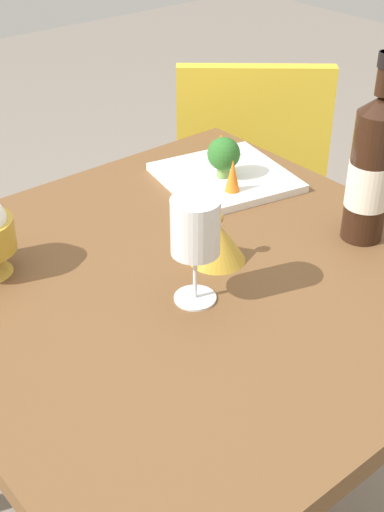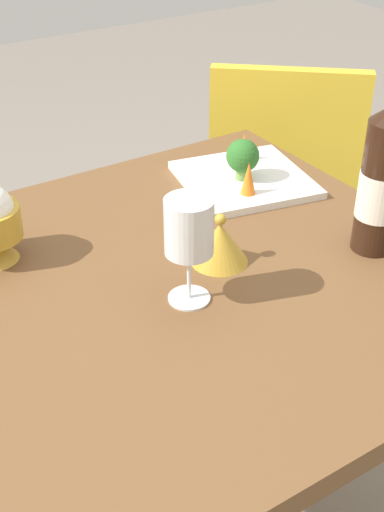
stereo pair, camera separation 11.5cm
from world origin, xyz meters
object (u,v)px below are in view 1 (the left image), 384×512
at_px(serving_plate, 225,177).
at_px(carrot_garnish_right, 221,146).
at_px(wine_glass, 195,230).
at_px(rice_bowl_lid, 218,241).
at_px(chair_by_wall, 249,170).
at_px(broccoli_floret, 224,155).
at_px(wine_bottle, 371,170).
at_px(carrot_garnish_left, 233,176).

xyz_separation_m(serving_plate, carrot_garnish_right, (0.07, -0.04, 0.04)).
distance_m(wine_glass, rice_bowl_lid, 0.15).
height_order(chair_by_wall, broccoli_floret, chair_by_wall).
bearing_deg(serving_plate, wine_bottle, -172.89).
bearing_deg(carrot_garnish_right, broccoli_floret, 141.44).
height_order(chair_by_wall, rice_bowl_lid, chair_by_wall).
relative_size(wine_glass, carrot_garnish_right, 3.07).
height_order(chair_by_wall, wine_bottle, wine_bottle).
height_order(rice_bowl_lid, carrot_garnish_right, rice_bowl_lid).
xyz_separation_m(carrot_garnish_left, carrot_garnish_right, (0.13, -0.08, -0.00)).
distance_m(wine_bottle, wine_glass, 0.36).
xyz_separation_m(wine_bottle, wine_glass, (0.05, 0.36, -0.01)).
bearing_deg(carrot_garnish_left, carrot_garnish_right, -33.18).
distance_m(chair_by_wall, broccoli_floret, 0.55).
relative_size(wine_glass, rice_bowl_lid, 1.79).
xyz_separation_m(wine_glass, carrot_garnish_right, (0.35, -0.36, -0.08)).
relative_size(wine_glass, carrot_garnish_left, 2.66).
height_order(chair_by_wall, serving_plate, chair_by_wall).
height_order(serving_plate, carrot_garnish_right, carrot_garnish_right).
distance_m(carrot_garnish_left, carrot_garnish_right, 0.16).
bearing_deg(carrot_garnish_left, serving_plate, -31.61).
xyz_separation_m(chair_by_wall, wine_glass, (-0.57, 0.68, 0.32)).
bearing_deg(rice_bowl_lid, wine_bottle, -113.22).
distance_m(broccoli_floret, carrot_garnish_left, 0.07).
height_order(wine_glass, carrot_garnish_right, wine_glass).
xyz_separation_m(serving_plate, carrot_garnish_left, (-0.07, 0.04, 0.04)).
distance_m(wine_glass, serving_plate, 0.44).
xyz_separation_m(chair_by_wall, carrot_garnish_right, (-0.23, 0.32, 0.24)).
height_order(wine_bottle, serving_plate, wine_bottle).
bearing_deg(wine_bottle, chair_by_wall, -27.49).
height_order(wine_bottle, broccoli_floret, wine_bottle).
bearing_deg(chair_by_wall, carrot_garnish_right, -103.59).
xyz_separation_m(rice_bowl_lid, serving_plate, (0.22, -0.21, -0.03)).
bearing_deg(wine_bottle, broccoli_floret, 9.31).
bearing_deg(broccoli_floret, serving_plate, -62.09).
bearing_deg(carrot_garnish_left, broccoli_floret, -25.65).
distance_m(wine_bottle, broccoli_floret, 0.33).
xyz_separation_m(rice_bowl_lid, carrot_garnish_right, (0.28, -0.26, 0.01)).
relative_size(chair_by_wall, rice_bowl_lid, 8.50).
bearing_deg(serving_plate, carrot_garnish_left, 148.39).
bearing_deg(wine_glass, serving_plate, -48.45).
relative_size(broccoli_floret, carrot_garnish_right, 1.47).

